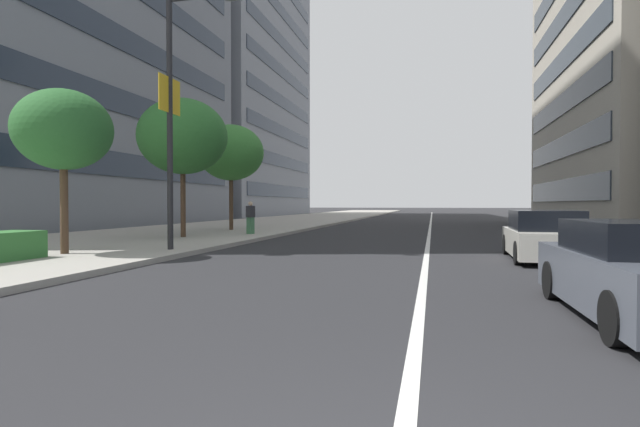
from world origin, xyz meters
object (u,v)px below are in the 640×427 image
at_px(pedestrian_on_plaza, 250,218).
at_px(street_tree_by_lamp_post, 63,130).
at_px(street_tree_far_plaza, 183,137).
at_px(street_tree_mid_sidewalk, 231,153).
at_px(street_lamp_with_banners, 180,96).
at_px(car_following_behind, 544,237).

bearing_deg(pedestrian_on_plaza, street_tree_by_lamp_post, -85.70).
relative_size(street_tree_by_lamp_post, street_tree_far_plaza, 0.79).
distance_m(street_tree_far_plaza, street_tree_mid_sidewalk, 6.03).
height_order(street_tree_by_lamp_post, street_tree_mid_sidewalk, street_tree_mid_sidewalk).
xyz_separation_m(street_tree_far_plaza, pedestrian_on_plaza, (2.65, -2.06, -3.54)).
height_order(street_lamp_with_banners, street_tree_mid_sidewalk, street_lamp_with_banners).
distance_m(street_lamp_with_banners, street_tree_mid_sidewalk, 11.87).
distance_m(car_following_behind, street_tree_far_plaza, 14.77).
height_order(street_lamp_with_banners, street_tree_by_lamp_post, street_lamp_with_banners).
xyz_separation_m(street_tree_mid_sidewalk, pedestrian_on_plaza, (-3.36, -2.40, -3.45)).
bearing_deg(pedestrian_on_plaza, street_lamp_with_banners, -69.79).
bearing_deg(street_tree_by_lamp_post, car_following_behind, -78.55).
distance_m(street_tree_far_plaza, pedestrian_on_plaza, 4.88).
relative_size(street_lamp_with_banners, pedestrian_on_plaza, 5.09).
height_order(street_tree_by_lamp_post, pedestrian_on_plaza, street_tree_by_lamp_post).
xyz_separation_m(car_following_behind, pedestrian_on_plaza, (7.27, 11.44, 0.26)).
height_order(street_lamp_with_banners, street_tree_far_plaza, street_lamp_with_banners).
xyz_separation_m(street_lamp_with_banners, street_tree_by_lamp_post, (-1.90, 2.61, -1.25)).
bearing_deg(street_tree_far_plaza, street_lamp_with_banners, -152.42).
distance_m(street_lamp_with_banners, street_tree_far_plaza, 6.12).
distance_m(street_tree_by_lamp_post, street_tree_mid_sidewalk, 13.36).
distance_m(car_following_behind, street_tree_by_lamp_post, 13.88).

